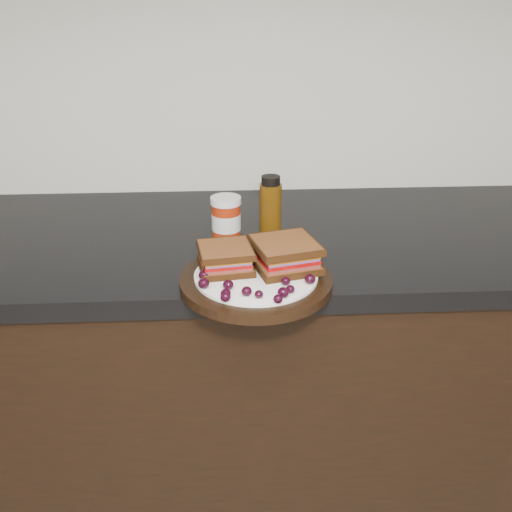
{
  "coord_description": "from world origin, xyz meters",
  "views": [
    {
      "loc": [
        -0.02,
        0.52,
        1.39
      ],
      "look_at": [
        0.03,
        1.45,
        0.96
      ],
      "focal_mm": 40.0,
      "sensor_mm": 36.0,
      "label": 1
    }
  ],
  "objects_px": {
    "sandwich_left": "(226,258)",
    "condiment_jar": "(226,218)",
    "oil_bottle": "(270,206)",
    "plate": "(256,281)"
  },
  "relations": [
    {
      "from": "condiment_jar",
      "to": "oil_bottle",
      "type": "bearing_deg",
      "value": 10.92
    },
    {
      "from": "condiment_jar",
      "to": "oil_bottle",
      "type": "xyz_separation_m",
      "value": [
        0.1,
        0.02,
        0.02
      ]
    },
    {
      "from": "condiment_jar",
      "to": "sandwich_left",
      "type": "bearing_deg",
      "value": -90.82
    },
    {
      "from": "plate",
      "to": "condiment_jar",
      "type": "relative_size",
      "value": 2.92
    },
    {
      "from": "sandwich_left",
      "to": "condiment_jar",
      "type": "relative_size",
      "value": 1.01
    },
    {
      "from": "oil_bottle",
      "to": "sandwich_left",
      "type": "bearing_deg",
      "value": -114.81
    },
    {
      "from": "sandwich_left",
      "to": "condiment_jar",
      "type": "height_order",
      "value": "condiment_jar"
    },
    {
      "from": "plate",
      "to": "oil_bottle",
      "type": "bearing_deg",
      "value": 79.36
    },
    {
      "from": "sandwich_left",
      "to": "oil_bottle",
      "type": "distance_m",
      "value": 0.24
    },
    {
      "from": "condiment_jar",
      "to": "oil_bottle",
      "type": "distance_m",
      "value": 0.1
    }
  ]
}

